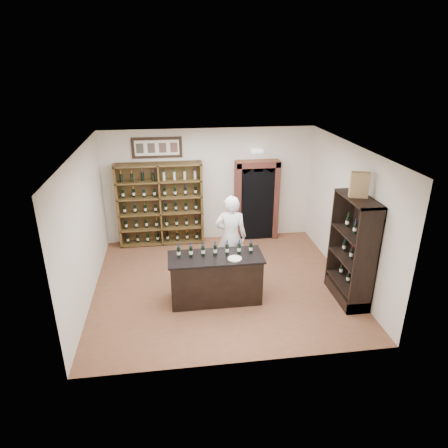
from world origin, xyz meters
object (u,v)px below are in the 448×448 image
at_px(shopkeeper, 231,237).
at_px(wine_crate, 359,185).
at_px(counter_bottle_0, 179,252).
at_px(wine_shelf, 160,204).
at_px(tasting_counter, 216,278).
at_px(side_cabinet, 352,265).

height_order(shopkeeper, wine_crate, wine_crate).
bearing_deg(counter_bottle_0, wine_crate, -5.68).
distance_m(shopkeeper, wine_crate, 2.94).
relative_size(counter_bottle_0, wine_crate, 0.62).
distance_m(wine_shelf, tasting_counter, 3.19).
relative_size(wine_shelf, wine_crate, 4.54).
bearing_deg(tasting_counter, wine_crate, -5.89).
bearing_deg(counter_bottle_0, side_cabinet, -6.00).
bearing_deg(side_cabinet, counter_bottle_0, 174.00).
xyz_separation_m(tasting_counter, shopkeeper, (0.45, 0.95, 0.47)).
bearing_deg(tasting_counter, counter_bottle_0, 175.08).
height_order(counter_bottle_0, shopkeeper, shopkeeper).
bearing_deg(shopkeeper, side_cabinet, 159.41).
xyz_separation_m(tasting_counter, wine_crate, (2.67, -0.28, 1.95)).
distance_m(counter_bottle_0, side_cabinet, 3.48).
relative_size(side_cabinet, wine_crate, 4.54).
height_order(wine_shelf, shopkeeper, wine_shelf).
xyz_separation_m(wine_shelf, tasting_counter, (1.10, -2.93, -0.61)).
distance_m(counter_bottle_0, shopkeeper, 1.48).
distance_m(wine_shelf, counter_bottle_0, 2.90).
xyz_separation_m(wine_shelf, counter_bottle_0, (0.38, -2.87, 0.01)).
distance_m(wine_shelf, wine_crate, 5.13).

